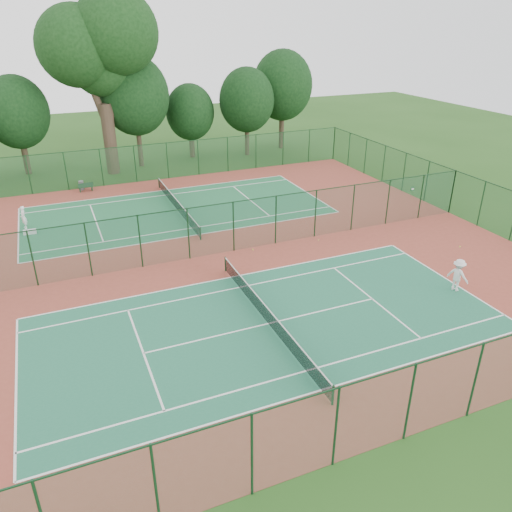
{
  "coord_description": "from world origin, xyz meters",
  "views": [
    {
      "loc": [
        -8.97,
        -28.6,
        14.31
      ],
      "look_at": [
        1.28,
        -4.4,
        1.6
      ],
      "focal_mm": 35.0,
      "sensor_mm": 36.0,
      "label": 1
    }
  ],
  "objects_px": {
    "player_near": "(458,275)",
    "trash_bin": "(81,185)",
    "bench": "(86,187)",
    "kit_bag": "(30,232)",
    "player_far": "(24,217)",
    "big_tree": "(99,45)"
  },
  "relations": [
    {
      "from": "bench",
      "to": "player_near",
      "type": "bearing_deg",
      "value": -62.45
    },
    {
      "from": "player_near",
      "to": "player_far",
      "type": "distance_m",
      "value": 30.13
    },
    {
      "from": "player_far",
      "to": "kit_bag",
      "type": "relative_size",
      "value": 1.96
    },
    {
      "from": "kit_bag",
      "to": "trash_bin",
      "type": "bearing_deg",
      "value": 66.64
    },
    {
      "from": "player_near",
      "to": "trash_bin",
      "type": "xyz_separation_m",
      "value": [
        -17.99,
        27.62,
        -0.58
      ]
    },
    {
      "from": "player_far",
      "to": "player_near",
      "type": "bearing_deg",
      "value": 34.26
    },
    {
      "from": "player_far",
      "to": "kit_bag",
      "type": "distance_m",
      "value": 1.52
    },
    {
      "from": "bench",
      "to": "player_far",
      "type": "bearing_deg",
      "value": -130.77
    },
    {
      "from": "player_far",
      "to": "trash_bin",
      "type": "height_order",
      "value": "player_far"
    },
    {
      "from": "player_far",
      "to": "big_tree",
      "type": "relative_size",
      "value": 0.1
    },
    {
      "from": "player_near",
      "to": "trash_bin",
      "type": "distance_m",
      "value": 32.97
    },
    {
      "from": "big_tree",
      "to": "trash_bin",
      "type": "bearing_deg",
      "value": -128.43
    },
    {
      "from": "bench",
      "to": "kit_bag",
      "type": "xyz_separation_m",
      "value": [
        -4.81,
        -8.57,
        -0.25
      ]
    },
    {
      "from": "player_near",
      "to": "trash_bin",
      "type": "relative_size",
      "value": 2.39
    },
    {
      "from": "player_near",
      "to": "bench",
      "type": "bearing_deg",
      "value": 13.15
    },
    {
      "from": "bench",
      "to": "kit_bag",
      "type": "bearing_deg",
      "value": -124.98
    },
    {
      "from": "trash_bin",
      "to": "player_far",
      "type": "bearing_deg",
      "value": -121.17
    },
    {
      "from": "player_near",
      "to": "trash_bin",
      "type": "height_order",
      "value": "player_near"
    },
    {
      "from": "trash_bin",
      "to": "kit_bag",
      "type": "xyz_separation_m",
      "value": [
        -4.49,
        -9.21,
        -0.24
      ]
    },
    {
      "from": "trash_bin",
      "to": "bench",
      "type": "bearing_deg",
      "value": -64.02
    },
    {
      "from": "player_far",
      "to": "bench",
      "type": "distance_m",
      "value": 8.87
    },
    {
      "from": "bench",
      "to": "big_tree",
      "type": "distance_m",
      "value": 13.03
    }
  ]
}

